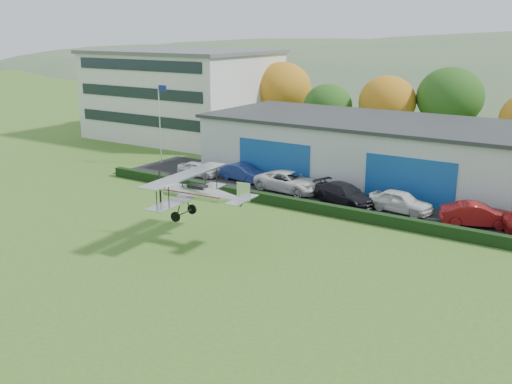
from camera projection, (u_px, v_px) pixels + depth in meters
The scene contains 14 objects.
ground at pixel (163, 292), 30.12m from camera, with size 300.00×300.00×0.00m, color #426C22.
apron at pixel (378, 203), 45.41m from camera, with size 48.00×9.00×0.05m, color black.
hedge at pixel (352, 214), 41.45m from camera, with size 46.00×0.60×0.80m, color black.
hangar at pixel (435, 156), 49.25m from camera, with size 40.60×12.60×5.30m.
office_block at pixel (183, 94), 71.71m from camera, with size 20.60×15.60×10.40m.
flagpole at pixel (160, 116), 57.07m from camera, with size 1.05×0.10×8.00m.
tree_belt at pixel (435, 102), 60.83m from camera, with size 75.70×13.22×10.12m.
car_0 at pixel (198, 169), 53.23m from camera, with size 1.57×3.91×1.33m, color silver.
car_1 at pixel (243, 173), 51.60m from camera, with size 1.56×4.46×1.47m, color navy.
car_2 at pixel (289, 182), 48.28m from camera, with size 2.67×5.78×1.61m, color silver.
car_3 at pixel (345, 194), 44.92m from camera, with size 2.14×5.27×1.53m, color black.
car_4 at pixel (401, 201), 42.88m from camera, with size 1.87×4.65×1.58m, color silver.
car_5 at pixel (477, 215), 39.85m from camera, with size 1.66×4.76×1.57m, color maroon.
biplane at pixel (199, 192), 36.31m from camera, with size 6.60×7.59×2.83m.
Camera 1 is at (19.17, -20.47, 13.00)m, focal length 41.64 mm.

